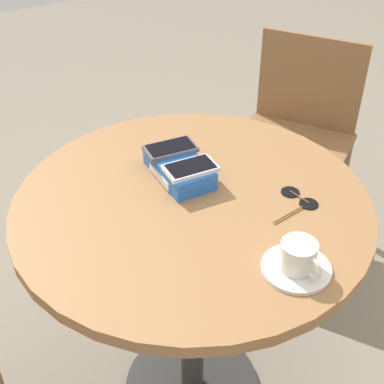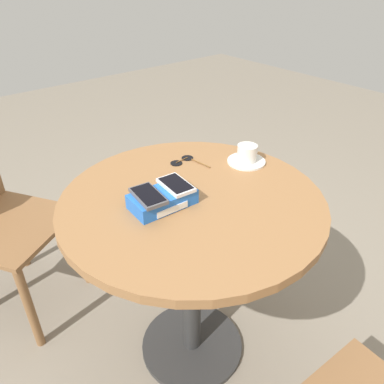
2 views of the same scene
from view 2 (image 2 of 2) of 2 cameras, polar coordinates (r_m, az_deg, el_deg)
ground_plane at (r=1.72m, az=0.00°, el=-22.34°), size 8.00×8.00×0.00m
round_table at (r=1.27m, az=0.00°, el=-6.44°), size 0.85×0.85×0.75m
phone_box at (r=1.14m, az=-4.51°, el=-1.09°), size 0.20×0.12×0.05m
phone_gray at (r=1.10m, az=-6.71°, el=-0.57°), size 0.09×0.14×0.01m
phone_white at (r=1.15m, az=-2.48°, el=1.10°), size 0.08×0.13×0.01m
saucer at (r=1.41m, az=8.27°, el=4.64°), size 0.14×0.14×0.01m
coffee_cup at (r=1.39m, az=8.45°, el=5.96°), size 0.10×0.07×0.06m
sunglasses at (r=1.40m, az=-1.24°, el=4.77°), size 0.10×0.14×0.01m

